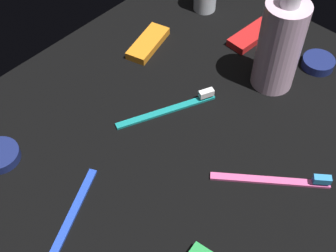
{
  "coord_description": "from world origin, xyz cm",
  "views": [
    {
      "loc": [
        33.93,
        31.42,
        59.66
      ],
      "look_at": [
        0.0,
        0.0,
        3.0
      ],
      "focal_mm": 49.51,
      "sensor_mm": 36.0,
      "label": 1
    }
  ],
  "objects_px": {
    "toothbrush_pink": "(278,180)",
    "bodywash_bottle": "(279,45)",
    "cream_tin_left": "(318,63)",
    "toothbrush_blue": "(67,228)",
    "snack_bar_red": "(252,35)",
    "snack_bar_orange": "(148,43)",
    "toothbrush_teal": "(172,107)"
  },
  "relations": [
    {
      "from": "bodywash_bottle",
      "to": "toothbrush_pink",
      "type": "xyz_separation_m",
      "value": [
        0.17,
        0.13,
        -0.08
      ]
    },
    {
      "from": "snack_bar_orange",
      "to": "snack_bar_red",
      "type": "bearing_deg",
      "value": 124.15
    },
    {
      "from": "toothbrush_pink",
      "to": "bodywash_bottle",
      "type": "bearing_deg",
      "value": -142.67
    },
    {
      "from": "bodywash_bottle",
      "to": "snack_bar_orange",
      "type": "height_order",
      "value": "bodywash_bottle"
    },
    {
      "from": "bodywash_bottle",
      "to": "toothbrush_teal",
      "type": "bearing_deg",
      "value": -26.35
    },
    {
      "from": "toothbrush_teal",
      "to": "snack_bar_red",
      "type": "height_order",
      "value": "toothbrush_teal"
    },
    {
      "from": "toothbrush_teal",
      "to": "snack_bar_orange",
      "type": "height_order",
      "value": "toothbrush_teal"
    },
    {
      "from": "bodywash_bottle",
      "to": "cream_tin_left",
      "type": "distance_m",
      "value": 0.13
    },
    {
      "from": "toothbrush_blue",
      "to": "toothbrush_pink",
      "type": "height_order",
      "value": "same"
    },
    {
      "from": "toothbrush_pink",
      "to": "cream_tin_left",
      "type": "relative_size",
      "value": 2.53
    },
    {
      "from": "toothbrush_blue",
      "to": "toothbrush_pink",
      "type": "xyz_separation_m",
      "value": [
        -0.27,
        0.17,
        0.0
      ]
    },
    {
      "from": "bodywash_bottle",
      "to": "toothbrush_blue",
      "type": "height_order",
      "value": "bodywash_bottle"
    },
    {
      "from": "toothbrush_pink",
      "to": "toothbrush_blue",
      "type": "bearing_deg",
      "value": -32.46
    },
    {
      "from": "bodywash_bottle",
      "to": "toothbrush_pink",
      "type": "height_order",
      "value": "bodywash_bottle"
    },
    {
      "from": "snack_bar_orange",
      "to": "snack_bar_red",
      "type": "xyz_separation_m",
      "value": [
        -0.15,
        0.13,
        0.0
      ]
    },
    {
      "from": "snack_bar_orange",
      "to": "toothbrush_pink",
      "type": "bearing_deg",
      "value": 61.08
    },
    {
      "from": "toothbrush_teal",
      "to": "cream_tin_left",
      "type": "height_order",
      "value": "toothbrush_teal"
    },
    {
      "from": "toothbrush_teal",
      "to": "snack_bar_orange",
      "type": "xyz_separation_m",
      "value": [
        -0.09,
        -0.14,
        0.0
      ]
    },
    {
      "from": "toothbrush_pink",
      "to": "snack_bar_orange",
      "type": "relative_size",
      "value": 1.44
    },
    {
      "from": "toothbrush_teal",
      "to": "cream_tin_left",
      "type": "xyz_separation_m",
      "value": [
        -0.26,
        0.12,
        0.0
      ]
    },
    {
      "from": "snack_bar_orange",
      "to": "cream_tin_left",
      "type": "relative_size",
      "value": 1.76
    },
    {
      "from": "toothbrush_pink",
      "to": "snack_bar_red",
      "type": "relative_size",
      "value": 1.44
    },
    {
      "from": "toothbrush_blue",
      "to": "snack_bar_orange",
      "type": "distance_m",
      "value": 0.4
    },
    {
      "from": "toothbrush_blue",
      "to": "snack_bar_red",
      "type": "distance_m",
      "value": 0.51
    },
    {
      "from": "toothbrush_blue",
      "to": "bodywash_bottle",
      "type": "bearing_deg",
      "value": 174.76
    },
    {
      "from": "bodywash_bottle",
      "to": "toothbrush_pink",
      "type": "bearing_deg",
      "value": 37.33
    },
    {
      "from": "bodywash_bottle",
      "to": "toothbrush_blue",
      "type": "bearing_deg",
      "value": -5.24
    },
    {
      "from": "toothbrush_pink",
      "to": "cream_tin_left",
      "type": "height_order",
      "value": "toothbrush_pink"
    },
    {
      "from": "bodywash_bottle",
      "to": "cream_tin_left",
      "type": "xyz_separation_m",
      "value": [
        -0.09,
        0.04,
        -0.08
      ]
    },
    {
      "from": "toothbrush_blue",
      "to": "toothbrush_teal",
      "type": "distance_m",
      "value": 0.27
    },
    {
      "from": "bodywash_bottle",
      "to": "cream_tin_left",
      "type": "relative_size",
      "value": 3.17
    },
    {
      "from": "cream_tin_left",
      "to": "toothbrush_blue",
      "type": "bearing_deg",
      "value": -8.63
    }
  ]
}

